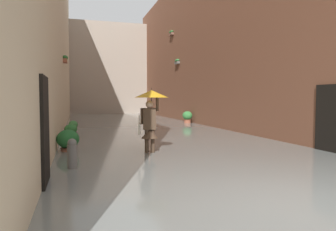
% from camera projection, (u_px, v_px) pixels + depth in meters
% --- Properties ---
extents(ground_plane, '(72.25, 72.25, 0.00)m').
position_uv_depth(ground_plane, '(135.00, 128.00, 18.67)').
color(ground_plane, gray).
extents(flood_water, '(8.79, 34.90, 0.16)m').
position_uv_depth(flood_water, '(135.00, 126.00, 18.67)').
color(flood_water, slate).
rests_on(flood_water, ground_plane).
extents(building_facade_left, '(2.04, 32.90, 10.80)m').
position_uv_depth(building_facade_left, '(210.00, 42.00, 19.76)').
color(building_facade_left, brown).
rests_on(building_facade_left, ground_plane).
extents(building_facade_right, '(2.04, 32.90, 13.41)m').
position_uv_depth(building_facade_right, '(46.00, 8.00, 16.90)').
color(building_facade_right, beige).
rests_on(building_facade_right, ground_plane).
extents(building_facade_far, '(11.59, 1.80, 9.72)m').
position_uv_depth(building_facade_far, '(109.00, 69.00, 33.09)').
color(building_facade_far, '#A89989').
rests_on(building_facade_far, ground_plane).
extents(person_wading, '(1.01, 1.01, 2.09)m').
position_uv_depth(person_wading, '(150.00, 109.00, 9.18)').
color(person_wading, '#4C4233').
rests_on(person_wading, ground_plane).
extents(potted_plant_mid_right, '(0.68, 0.68, 0.81)m').
position_uv_depth(potted_plant_mid_right, '(68.00, 141.00, 9.51)').
color(potted_plant_mid_right, brown).
rests_on(potted_plant_mid_right, ground_plane).
extents(potted_plant_far_left, '(0.65, 0.65, 0.94)m').
position_uv_depth(potted_plant_far_left, '(187.00, 117.00, 20.17)').
color(potted_plant_far_left, '#9E563D').
rests_on(potted_plant_far_left, ground_plane).
extents(potted_plant_near_right, '(0.42, 0.42, 0.71)m').
position_uv_depth(potted_plant_near_right, '(73.00, 127.00, 14.79)').
color(potted_plant_near_right, '#66605B').
rests_on(potted_plant_near_right, ground_plane).
extents(potted_plant_far_right, '(0.52, 0.52, 0.69)m').
position_uv_depth(potted_plant_far_right, '(71.00, 132.00, 12.93)').
color(potted_plant_far_right, '#9E563D').
rests_on(potted_plant_far_right, ground_plane).
extents(mooring_bollard, '(0.23, 0.23, 0.85)m').
position_uv_depth(mooring_bollard, '(72.00, 157.00, 7.17)').
color(mooring_bollard, slate).
rests_on(mooring_bollard, ground_plane).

